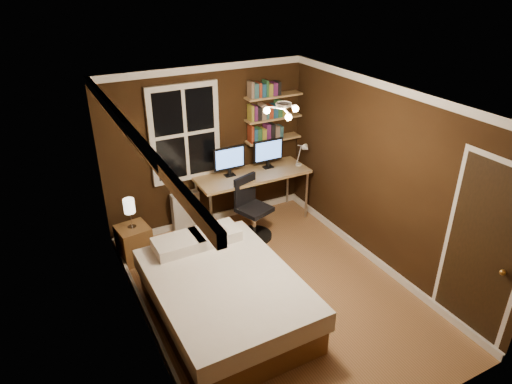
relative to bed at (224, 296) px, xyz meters
name	(u,v)px	position (x,y,z in m)	size (l,w,h in m)	color
floor	(274,292)	(0.74, 0.10, -0.31)	(4.20, 4.20, 0.00)	brown
wall_back	(207,148)	(0.74, 2.20, 0.94)	(3.20, 0.04, 2.50)	black
wall_left	(139,242)	(-0.86, 0.10, 0.94)	(0.04, 4.20, 2.50)	black
wall_right	(383,179)	(2.34, 0.10, 0.94)	(0.04, 4.20, 2.50)	black
ceiling	(279,100)	(0.74, 0.10, 2.19)	(3.20, 4.20, 0.02)	white
window	(185,134)	(0.39, 2.17, 1.24)	(1.06, 0.06, 1.46)	white
door	(480,254)	(2.33, -1.45, 0.72)	(0.03, 0.82, 2.05)	black
door_knob	(503,273)	(2.29, -1.75, 0.69)	(0.06, 0.06, 0.06)	gold
ceiling_fixture	(284,112)	(0.74, 0.00, 2.09)	(0.44, 0.44, 0.18)	beige
bookshelf_lower	(273,139)	(1.82, 2.08, 0.94)	(0.92, 0.22, 0.03)	tan
books_row_lower	(273,131)	(1.82, 2.08, 1.07)	(0.48, 0.16, 0.23)	#98341B
bookshelf_middle	(273,118)	(1.82, 2.08, 1.29)	(0.92, 0.22, 0.03)	tan
books_row_middle	(274,110)	(1.82, 2.08, 1.42)	(0.54, 0.16, 0.23)	navy
bookshelf_upper	(274,96)	(1.82, 2.08, 1.64)	(0.92, 0.22, 0.03)	tan
books_row_upper	(274,87)	(1.82, 2.08, 1.77)	(0.48, 0.16, 0.23)	#285E32
bed	(224,296)	(0.00, 0.00, 0.00)	(1.56, 2.15, 0.72)	brown
nightstand	(134,243)	(-0.63, 1.67, -0.05)	(0.41, 0.41, 0.52)	brown
bedside_lamp	(130,214)	(-0.63, 1.67, 0.43)	(0.15, 0.15, 0.43)	white
radiator	(186,212)	(0.29, 2.09, 0.01)	(0.43, 0.15, 0.64)	silver
desk	(253,177)	(1.33, 1.85, 0.48)	(1.78, 0.67, 0.85)	tan
monitor_left	(229,161)	(0.98, 1.94, 0.77)	(0.51, 0.12, 0.47)	black
monitor_right	(268,154)	(1.65, 1.94, 0.77)	(0.51, 0.12, 0.47)	black
desk_lamp	(302,154)	(2.13, 1.71, 0.76)	(0.14, 0.32, 0.44)	silver
office_chair	(252,215)	(1.11, 1.44, 0.06)	(0.55, 0.55, 0.97)	black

